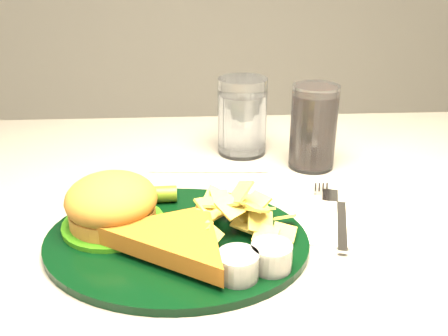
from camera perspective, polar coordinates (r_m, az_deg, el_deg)
The scene contains 5 objects.
dinner_plate at distance 0.59m, azimuth -5.54°, elevation -5.73°, with size 0.32×0.26×0.07m, color black, non-canonical shape.
water_glass at distance 0.85m, azimuth 2.10°, elevation 5.91°, with size 0.08×0.08×0.13m, color white.
cola_glass at distance 0.81m, azimuth 10.18°, elevation 4.64°, with size 0.07×0.07×0.14m, color black.
fork_napkin at distance 0.66m, azimuth 13.10°, elevation -6.00°, with size 0.12×0.16×0.01m, color silver, non-canonical shape.
wrapped_straw at distance 0.79m, azimuth -1.86°, elevation -0.24°, with size 0.19×0.07×0.01m, color white, non-canonical shape.
Camera 1 is at (-0.04, -0.61, 1.08)m, focal length 40.00 mm.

